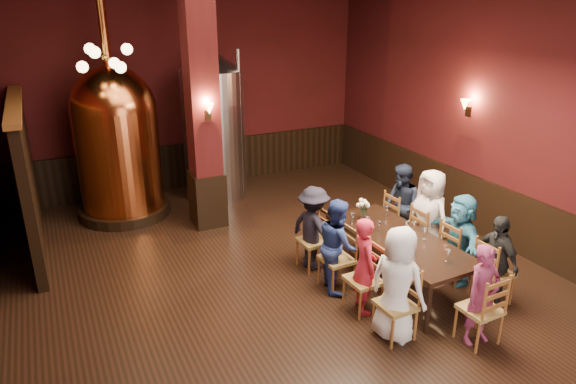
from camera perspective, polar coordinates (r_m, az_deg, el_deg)
name	(u,v)px	position (r m, az deg, el deg)	size (l,w,h in m)	color
room	(289,140)	(6.70, 0.06, 5.75)	(10.00, 10.02, 4.50)	black
wainscot_right	(493,212)	(9.60, 21.82, -2.09)	(0.08, 9.90, 1.00)	black
wainscot_back	(191,164)	(11.67, -10.72, 3.03)	(7.90, 0.08, 1.00)	black
column	(202,105)	(9.14, -9.51, 9.55)	(0.58, 0.58, 4.50)	#450E12
partition	(28,179)	(9.44, -26.92, 1.29)	(0.22, 3.50, 2.40)	black
pendant_cluster	(105,58)	(8.82, -19.68, 13.85)	(0.90, 0.90, 1.70)	#A57226
sconce_wall	(469,107)	(9.61, 19.45, 8.90)	(0.20, 0.20, 0.36)	black
sconce_column	(208,111)	(8.87, -8.92, 8.92)	(0.20, 0.20, 0.36)	black
dining_table	(399,241)	(7.62, 12.25, -5.38)	(1.07, 2.43, 0.75)	black
chair_0	(396,304)	(6.58, 11.87, -12.12)	(0.46, 0.46, 0.92)	brown
person_0	(397,284)	(6.43, 12.06, -9.99)	(0.73, 0.47, 1.49)	white
chair_1	(364,280)	(7.02, 8.40, -9.60)	(0.46, 0.46, 0.92)	brown
person_1	(364,265)	(6.92, 8.49, -8.06)	(0.49, 0.32, 1.35)	red
chair_2	(337,259)	(7.49, 5.43, -7.40)	(0.46, 0.46, 0.92)	brown
person_2	(337,245)	(7.39, 5.49, -5.84)	(0.67, 0.33, 1.38)	navy
chair_3	(313,241)	(8.00, 2.82, -5.41)	(0.46, 0.46, 0.92)	brown
person_3	(313,228)	(7.91, 2.85, -4.04)	(0.87, 0.50, 1.34)	black
chair_4	(494,272)	(7.67, 21.89, -8.26)	(0.46, 0.46, 0.92)	brown
person_4	(496,260)	(7.58, 22.08, -7.00)	(0.76, 0.32, 1.30)	black
chair_5	(458,252)	(8.05, 18.33, -6.35)	(0.46, 0.46, 0.92)	brown
person_5	(459,238)	(7.95, 18.51, -4.90)	(1.27, 0.40, 1.37)	teal
chair_6	(427,235)	(8.46, 15.18, -4.63)	(0.46, 0.46, 0.92)	brown
person_6	(429,217)	(8.34, 15.38, -2.69)	(0.75, 0.49, 1.54)	silver
chair_7	(400,220)	(8.91, 12.30, -3.04)	(0.46, 0.46, 0.92)	brown
person_7	(401,206)	(8.81, 12.43, -1.52)	(0.70, 0.34, 1.43)	#192033
chair_8	(480,309)	(6.79, 20.57, -12.03)	(0.46, 0.46, 0.92)	brown
person_8	(482,295)	(6.69, 20.78, -10.67)	(0.47, 0.31, 1.30)	#802A4E
copper_kettle	(117,141)	(10.15, -18.44, 5.41)	(1.90, 1.90, 4.06)	black
steel_vessel	(214,125)	(10.75, -8.26, 7.39)	(1.36, 1.36, 3.07)	#B2B2B7
rose_vase	(364,206)	(7.99, 8.41, -1.57)	(0.21, 0.21, 0.35)	white
wine_glass_0	(352,219)	(7.89, 7.16, -2.94)	(0.07, 0.07, 0.17)	white
wine_glass_1	(424,234)	(7.58, 14.91, -4.54)	(0.07, 0.07, 0.17)	white
wine_glass_2	(397,243)	(7.23, 11.99, -5.57)	(0.07, 0.07, 0.17)	white
wine_glass_3	(368,222)	(7.79, 8.85, -3.36)	(0.07, 0.07, 0.17)	white
wine_glass_4	(408,245)	(7.21, 13.23, -5.74)	(0.07, 0.07, 0.17)	white
wine_glass_5	(407,227)	(7.75, 13.09, -3.80)	(0.07, 0.07, 0.17)	white
wine_glass_6	(379,227)	(7.67, 10.11, -3.83)	(0.07, 0.07, 0.17)	white
wine_glass_7	(387,211)	(8.23, 10.94, -2.12)	(0.07, 0.07, 0.17)	white
wine_glass_8	(414,227)	(7.76, 13.86, -3.84)	(0.07, 0.07, 0.17)	white
wine_glass_9	(448,256)	(7.06, 17.35, -6.78)	(0.07, 0.07, 0.17)	white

